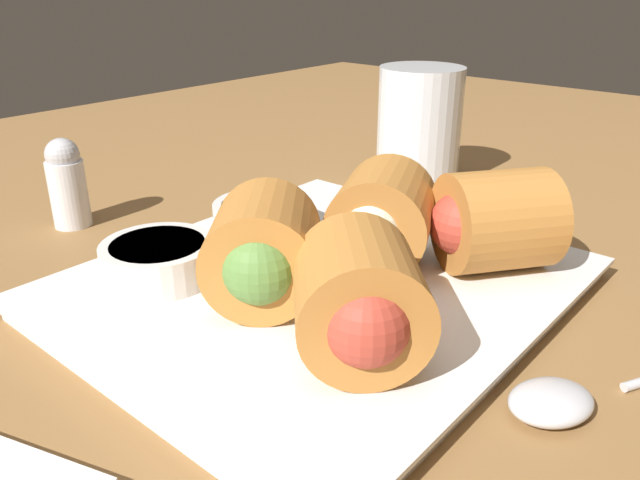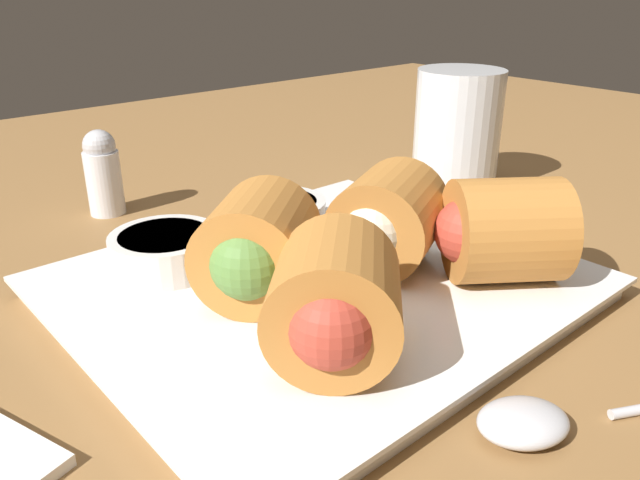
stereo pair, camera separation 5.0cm
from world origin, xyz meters
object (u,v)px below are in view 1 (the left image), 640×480
object	(u,v)px
dipping_bowl_far	(159,259)
dipping_bowl_near	(262,217)
spoon	(569,397)
salt_shaker	(67,183)
drinking_glass	(419,126)
serving_plate	(320,288)

from	to	relation	value
dipping_bowl_far	dipping_bowl_near	bearing A→B (deg)	1.63
spoon	salt_shaker	distance (cm)	39.68
drinking_glass	salt_shaker	xyz separation A→B (cm)	(-27.93, 15.08, -1.91)
drinking_glass	spoon	bearing A→B (deg)	-135.52
spoon	salt_shaker	size ratio (longest dim) A/B	2.20
spoon	salt_shaker	bearing A→B (deg)	94.52
drinking_glass	dipping_bowl_near	bearing A→B (deg)	-178.88
spoon	drinking_glass	bearing A→B (deg)	44.48
spoon	drinking_glass	size ratio (longest dim) A/B	1.44
dipping_bowl_far	drinking_glass	size ratio (longest dim) A/B	0.64
serving_plate	salt_shaker	distance (cm)	23.88
dipping_bowl_near	serving_plate	bearing A→B (deg)	-109.24
serving_plate	drinking_glass	bearing A→B (deg)	18.98
dipping_bowl_near	dipping_bowl_far	xyz separation A→B (cm)	(-9.23, -0.26, 0.00)
dipping_bowl_near	salt_shaker	world-z (taller)	salt_shaker
dipping_bowl_near	salt_shaker	xyz separation A→B (cm)	(-6.48, 15.50, 0.86)
drinking_glass	salt_shaker	size ratio (longest dim) A/B	1.52
dipping_bowl_far	serving_plate	bearing A→B (deg)	-49.77
dipping_bowl_near	drinking_glass	size ratio (longest dim) A/B	0.64
dipping_bowl_near	dipping_bowl_far	distance (cm)	9.24
spoon	drinking_glass	world-z (taller)	drinking_glass
dipping_bowl_far	drinking_glass	distance (cm)	30.82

